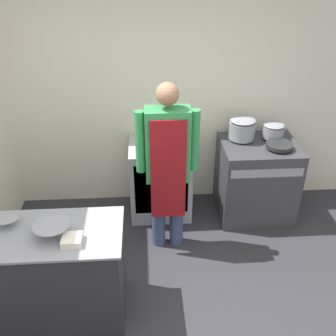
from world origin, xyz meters
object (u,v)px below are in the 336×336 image
object	(u,v)px
fridge_unit	(160,180)
plastic_tub	(72,240)
person_cook	(167,161)
saute_pan	(279,145)
stove	(256,179)
mixing_bowl	(52,230)
stock_pot	(242,128)
sauce_pot	(273,130)

from	to	relation	value
fridge_unit	plastic_tub	bearing A→B (deg)	-115.38
fridge_unit	person_cook	xyz separation A→B (m)	(0.05, -0.58, 0.57)
person_cook	saute_pan	world-z (taller)	person_cook
stove	person_cook	xyz separation A→B (m)	(-1.05, -0.49, 0.55)
mixing_bowl	stock_pot	bearing A→B (deg)	39.43
plastic_tub	sauce_pot	world-z (taller)	sauce_pot
person_cook	saute_pan	xyz separation A→B (m)	(1.21, 0.37, -0.06)
stock_pot	sauce_pot	distance (m)	0.35
stove	stock_pot	world-z (taller)	stock_pot
person_cook	stock_pot	world-z (taller)	person_cook
person_cook	plastic_tub	distance (m)	1.23
fridge_unit	sauce_pot	world-z (taller)	sauce_pot
fridge_unit	saute_pan	size ratio (longest dim) A/B	3.08
mixing_bowl	fridge_unit	bearing A→B (deg)	58.36
fridge_unit	plastic_tub	xyz separation A→B (m)	(-0.73, -1.54, 0.46)
mixing_bowl	stock_pot	world-z (taller)	stock_pot
saute_pan	sauce_pot	size ratio (longest dim) A/B	1.21
stove	sauce_pot	xyz separation A→B (m)	(0.17, 0.12, 0.56)
plastic_tub	saute_pan	bearing A→B (deg)	33.72
stove	saute_pan	bearing A→B (deg)	-36.07
person_cook	mixing_bowl	distance (m)	1.27
stove	plastic_tub	size ratio (longest dim) A/B	6.27
stove	fridge_unit	distance (m)	1.10
mixing_bowl	saute_pan	world-z (taller)	mixing_bowl
mixing_bowl	plastic_tub	xyz separation A→B (m)	(0.16, -0.10, -0.02)
mixing_bowl	sauce_pot	xyz separation A→B (m)	(2.15, 1.47, 0.09)
stove	stock_pot	size ratio (longest dim) A/B	3.23
saute_pan	sauce_pot	distance (m)	0.25
mixing_bowl	person_cook	bearing A→B (deg)	42.52
fridge_unit	plastic_tub	world-z (taller)	plastic_tub
plastic_tub	sauce_pot	bearing A→B (deg)	38.32
plastic_tub	saute_pan	xyz separation A→B (m)	(1.99, 1.33, 0.05)
stove	mixing_bowl	world-z (taller)	mixing_bowl
stove	fridge_unit	bearing A→B (deg)	175.25
person_cook	plastic_tub	bearing A→B (deg)	-129.13
fridge_unit	sauce_pot	bearing A→B (deg)	1.48
stock_pot	stove	bearing A→B (deg)	-33.41
fridge_unit	mixing_bowl	distance (m)	1.76
fridge_unit	person_cook	size ratio (longest dim) A/B	0.49
plastic_tub	fridge_unit	bearing A→B (deg)	64.62
mixing_bowl	stock_pot	size ratio (longest dim) A/B	0.97
fridge_unit	saute_pan	world-z (taller)	saute_pan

